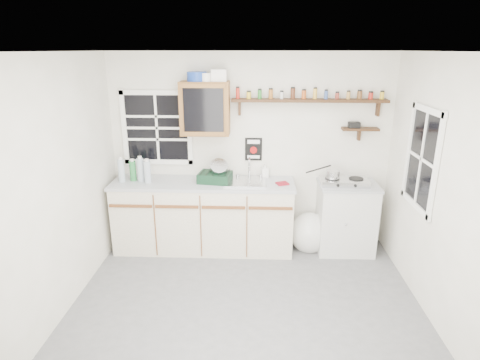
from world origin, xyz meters
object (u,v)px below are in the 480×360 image
(upper_cabinet, at_px, (205,108))
(dish_rack, at_px, (216,175))
(hotplate, at_px, (344,181))
(main_cabinet, at_px, (204,215))
(spice_shelf, at_px, (309,99))
(right_cabinet, at_px, (346,217))

(upper_cabinet, height_order, dish_rack, upper_cabinet)
(hotplate, bearing_deg, dish_rack, -179.60)
(main_cabinet, relative_size, hotplate, 3.93)
(upper_cabinet, height_order, spice_shelf, upper_cabinet)
(main_cabinet, xyz_separation_m, dish_rack, (0.17, 0.01, 0.55))
(spice_shelf, bearing_deg, dish_rack, -169.81)
(right_cabinet, height_order, spice_shelf, spice_shelf)
(main_cabinet, xyz_separation_m, hotplate, (1.77, 0.01, 0.49))
(dish_rack, distance_m, hotplate, 1.60)
(spice_shelf, distance_m, dish_rack, 1.47)
(right_cabinet, distance_m, hotplate, 0.50)
(upper_cabinet, distance_m, dish_rack, 0.83)
(upper_cabinet, bearing_deg, right_cabinet, -3.76)
(right_cabinet, xyz_separation_m, hotplate, (-0.06, -0.02, 0.49))
(dish_rack, bearing_deg, spice_shelf, 19.33)
(dish_rack, bearing_deg, right_cabinet, 9.71)
(dish_rack, bearing_deg, main_cabinet, -167.78)
(upper_cabinet, distance_m, spice_shelf, 1.28)
(right_cabinet, distance_m, dish_rack, 1.76)
(spice_shelf, bearing_deg, upper_cabinet, -176.88)
(spice_shelf, bearing_deg, hotplate, -23.97)
(upper_cabinet, relative_size, hotplate, 1.11)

